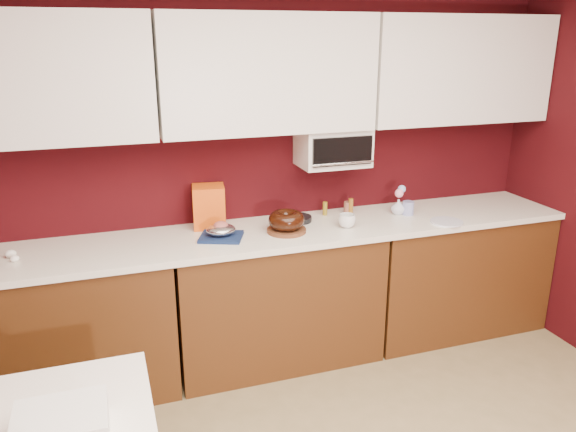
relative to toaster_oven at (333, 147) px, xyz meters
The scene contains 30 objects.
wall_back 0.49m from the toaster_oven, 162.14° to the left, with size 4.00×0.02×2.50m, color #35070A.
base_cabinet_left 2.02m from the toaster_oven, behind, with size 1.31×0.58×0.86m, color #49270E.
base_cabinet_center 1.06m from the toaster_oven, 159.86° to the right, with size 1.31×0.58×0.86m, color #49270E.
base_cabinet_right 1.30m from the toaster_oven, 10.58° to the right, with size 1.31×0.58×0.86m, color #49270E.
countertop 0.69m from the toaster_oven, 159.86° to the right, with size 4.00×0.62×0.04m, color silver.
upper_cabinet_left 1.85m from the toaster_oven, behind, with size 1.31×0.33×0.70m, color white.
upper_cabinet_center 0.65m from the toaster_oven, behind, with size 1.31×0.33×0.70m, color white.
upper_cabinet_right 1.00m from the toaster_oven, ahead, with size 1.31×0.33×0.70m, color white.
toaster_oven is the anchor object (origin of this frame).
toaster_oven_door 0.16m from the toaster_oven, 90.00° to the right, with size 0.40×0.02×0.18m, color black.
toaster_oven_handle 0.19m from the toaster_oven, 90.00° to the right, with size 0.02×0.02×0.42m, color silver.
cake_base 0.65m from the toaster_oven, 150.87° to the right, with size 0.24×0.24×0.02m, color brown.
bundt_cake 0.60m from the toaster_oven, 150.87° to the right, with size 0.22×0.22×0.09m, color black.
navy_towel 0.95m from the toaster_oven, 166.02° to the right, with size 0.25×0.21×0.02m, color #14244D.
foil_ham_nest 0.93m from the toaster_oven, 166.02° to the right, with size 0.18×0.15×0.07m, color silver.
roasted_ham 0.92m from the toaster_oven, 166.02° to the right, with size 0.09×0.08×0.06m, color #AE574F.
pandoro_box 0.89m from the toaster_oven, behind, with size 0.20×0.18×0.27m, color red.
dark_pan 0.53m from the toaster_oven, behind, with size 0.19×0.19×0.03m, color black.
coffee_mug 0.49m from the toaster_oven, 90.01° to the right, with size 0.09×0.09×0.10m, color silver.
blue_jar 0.68m from the toaster_oven, 15.83° to the right, with size 0.08×0.08×0.09m, color navy.
flower_vase 0.62m from the toaster_oven, 13.98° to the right, with size 0.08×0.08×0.12m, color silver.
flower_pink 0.57m from the toaster_oven, 13.98° to the right, with size 0.06×0.06×0.06m, color pink.
flower_blue 0.58m from the toaster_oven, 10.86° to the right, with size 0.05×0.05×0.05m, color #95B2EF.
china_plate 0.89m from the toaster_oven, 30.02° to the right, with size 0.21×0.21×0.01m, color white.
amber_bottle 0.43m from the toaster_oven, 138.59° to the left, with size 0.03×0.03×0.09m, color olive.
paper_cup 0.45m from the toaster_oven, ahead, with size 0.06×0.06×0.08m, color brown.
egg_left 2.00m from the toaster_oven, behind, with size 0.05×0.04×0.04m, color white.
egg_right 2.02m from the toaster_oven, behind, with size 0.06×0.05×0.05m, color white.
newspaper_stack 2.37m from the toaster_oven, 136.18° to the right, with size 0.31×0.25×0.11m, color white.
amber_bottle_tall 0.44m from the toaster_oven, ahead, with size 0.03×0.03×0.11m, color brown.
Camera 1 is at (-0.99, -1.24, 2.07)m, focal length 35.00 mm.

